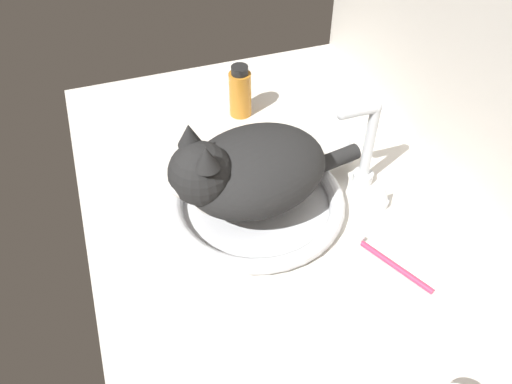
{
  "coord_description": "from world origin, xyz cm",
  "views": [
    {
      "loc": [
        61.84,
        -26.13,
        74.53
      ],
      "look_at": [
        -3.49,
        -3.87,
        7.0
      ],
      "focal_mm": 36.67,
      "sensor_mm": 36.0,
      "label": 1
    }
  ],
  "objects_px": {
    "sink_basin": "(256,202)",
    "faucet": "(364,154)",
    "cat": "(246,171)",
    "toothbrush": "(388,260)",
    "amber_bottle": "(240,92)"
  },
  "relations": [
    {
      "from": "faucet",
      "to": "cat",
      "type": "xyz_separation_m",
      "value": [
        0.0,
        -0.24,
        0.03
      ]
    },
    {
      "from": "faucet",
      "to": "amber_bottle",
      "type": "bearing_deg",
      "value": -152.56
    },
    {
      "from": "amber_bottle",
      "to": "cat",
      "type": "bearing_deg",
      "value": -15.62
    },
    {
      "from": "faucet",
      "to": "amber_bottle",
      "type": "distance_m",
      "value": 0.34
    },
    {
      "from": "faucet",
      "to": "cat",
      "type": "bearing_deg",
      "value": -89.11
    },
    {
      "from": "cat",
      "to": "toothbrush",
      "type": "height_order",
      "value": "cat"
    },
    {
      "from": "sink_basin",
      "to": "toothbrush",
      "type": "xyz_separation_m",
      "value": [
        0.2,
        0.17,
        -0.01
      ]
    },
    {
      "from": "amber_bottle",
      "to": "toothbrush",
      "type": "xyz_separation_m",
      "value": [
        0.5,
        0.11,
        -0.05
      ]
    },
    {
      "from": "faucet",
      "to": "amber_bottle",
      "type": "relative_size",
      "value": 1.55
    },
    {
      "from": "cat",
      "to": "toothbrush",
      "type": "bearing_deg",
      "value": 44.43
    },
    {
      "from": "sink_basin",
      "to": "toothbrush",
      "type": "relative_size",
      "value": 2.11
    },
    {
      "from": "faucet",
      "to": "cat",
      "type": "height_order",
      "value": "cat"
    },
    {
      "from": "cat",
      "to": "amber_bottle",
      "type": "bearing_deg",
      "value": 164.38
    },
    {
      "from": "sink_basin",
      "to": "cat",
      "type": "distance_m",
      "value": 0.09
    },
    {
      "from": "sink_basin",
      "to": "faucet",
      "type": "distance_m",
      "value": 0.23
    }
  ]
}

